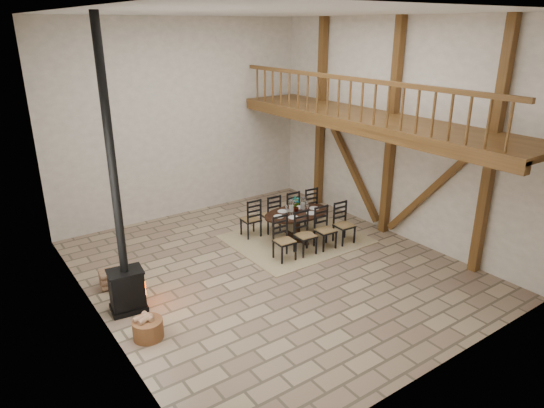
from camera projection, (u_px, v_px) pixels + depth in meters
ground at (272, 267)px, 10.19m from camera, size 8.00×8.00×0.00m
room_shell at (320, 119)px, 9.78m from camera, size 7.02×8.02×5.01m
rug at (296, 239)px, 11.52m from camera, size 3.00×2.50×0.02m
dining_table at (297, 226)px, 11.40m from camera, size 2.16×1.97×1.07m
wood_stove at (123, 252)px, 8.28m from camera, size 0.66×0.54×5.00m
log_basket at (148, 328)px, 7.85m from camera, size 0.49×0.49×0.41m
log_stack at (110, 279)px, 9.36m from camera, size 0.39×0.40×0.36m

